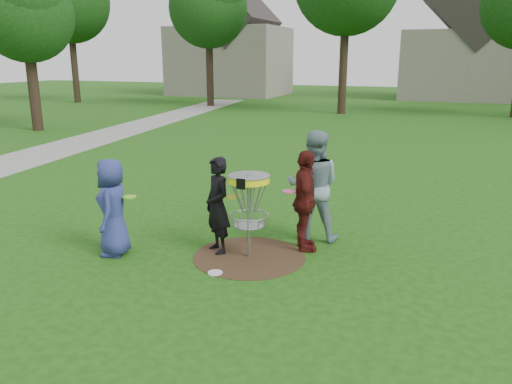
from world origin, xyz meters
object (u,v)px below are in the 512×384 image
(player_grey, at_px, (313,186))
(player_maroon, at_px, (305,201))
(player_blue, at_px, (113,207))
(player_black, at_px, (217,205))
(disc_golf_basket, at_px, (249,196))

(player_grey, relative_size, player_maroon, 1.15)
(player_blue, distance_m, player_maroon, 3.07)
(player_grey, xyz_separation_m, player_maroon, (0.01, -0.55, -0.12))
(player_blue, xyz_separation_m, player_black, (1.51, 0.69, 0.00))
(player_grey, distance_m, disc_golf_basket, 1.38)
(player_blue, bearing_deg, player_black, 91.48)
(player_grey, distance_m, player_maroon, 0.56)
(player_black, distance_m, player_maroon, 1.42)
(player_black, height_order, disc_golf_basket, player_black)
(player_black, relative_size, player_grey, 0.82)
(player_blue, relative_size, player_grey, 0.82)
(player_blue, bearing_deg, disc_golf_basket, 84.43)
(disc_golf_basket, bearing_deg, player_blue, -162.55)
(player_grey, bearing_deg, player_black, 29.83)
(player_blue, relative_size, disc_golf_basket, 1.14)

